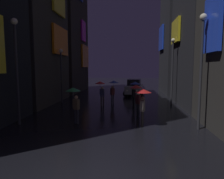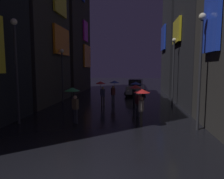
{
  "view_description": "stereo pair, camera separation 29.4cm",
  "coord_description": "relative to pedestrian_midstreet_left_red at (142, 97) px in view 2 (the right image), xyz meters",
  "views": [
    {
      "loc": [
        1.43,
        -4.83,
        3.25
      ],
      "look_at": [
        0.0,
        9.87,
        1.65
      ],
      "focal_mm": 32.0,
      "sensor_mm": 36.0,
      "label": 1
    },
    {
      "loc": [
        1.72,
        -4.8,
        3.25
      ],
      "look_at": [
        0.0,
        9.87,
        1.65
      ],
      "focal_mm": 32.0,
      "sensor_mm": 36.0,
      "label": 2
    }
  ],
  "objects": [
    {
      "name": "building_left_far",
      "position": [
        -9.55,
        16.34,
        6.76
      ],
      "size": [
        4.25,
        8.86,
        16.85
      ],
      "color": "#2D2826",
      "rests_on": "ground"
    },
    {
      "name": "pedestrian_midstreet_left_red",
      "position": [
        0.0,
        0.0,
        0.0
      ],
      "size": [
        0.9,
        0.9,
        2.12
      ],
      "color": "#38332D",
      "rests_on": "ground"
    },
    {
      "name": "pedestrian_far_right_blue",
      "position": [
        -2.24,
        6.79,
        0.0
      ],
      "size": [
        0.9,
        0.9,
        2.12
      ],
      "color": "#2D2D38",
      "rests_on": "ground"
    },
    {
      "name": "pedestrian_foreground_left_green",
      "position": [
        -3.94,
        0.26,
        0.0
      ],
      "size": [
        0.9,
        0.9,
        2.12
      ],
      "color": "#2D2D38",
      "rests_on": "ground"
    },
    {
      "name": "pedestrian_foreground_right_red",
      "position": [
        -0.27,
        2.43,
        0.0
      ],
      "size": [
        0.9,
        0.9,
        2.12
      ],
      "color": "#2D2D38",
      "rests_on": "ground"
    },
    {
      "name": "pedestrian_midstreet_centre_red",
      "position": [
        -3.21,
        5.72,
        0.0
      ],
      "size": [
        0.9,
        0.9,
        2.12
      ],
      "color": "#38332D",
      "rests_on": "ground"
    },
    {
      "name": "pedestrian_near_crossing_blue",
      "position": [
        -0.35,
        5.62,
        0.0
      ],
      "size": [
        0.9,
        0.9,
        2.12
      ],
      "color": "black",
      "rests_on": "ground"
    },
    {
      "name": "car_distant",
      "position": [
        -0.29,
        12.87,
        -0.74
      ],
      "size": [
        2.61,
        4.31,
        1.92
      ],
      "color": "#99999E",
      "rests_on": "ground"
    },
    {
      "name": "streetlamp_right_near",
      "position": [
        2.93,
        -0.2,
        2.03
      ],
      "size": [
        0.36,
        0.36,
        5.97
      ],
      "color": "#2D2D33",
      "rests_on": "ground"
    },
    {
      "name": "streetlamp_left_near",
      "position": [
        -7.07,
        -0.24,
        2.03
      ],
      "size": [
        0.36,
        0.36,
        5.97
      ],
      "color": "#2D2D33",
      "rests_on": "ground"
    },
    {
      "name": "streetlamp_right_far",
      "position": [
        2.93,
        7.08,
        1.94
      ],
      "size": [
        0.36,
        0.36,
        5.81
      ],
      "color": "#2D2D33",
      "rests_on": "ground"
    },
    {
      "name": "streetlamp_left_far",
      "position": [
        -7.07,
        6.93,
        1.49
      ],
      "size": [
        0.36,
        0.36,
        4.98
      ],
      "color": "#2D2D33",
      "rests_on": "ground"
    }
  ]
}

